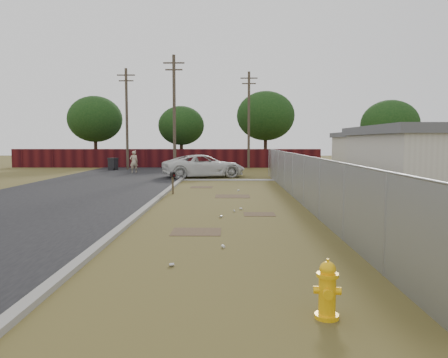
{
  "coord_description": "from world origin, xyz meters",
  "views": [
    {
      "loc": [
        0.12,
        -17.21,
        2.58
      ],
      "look_at": [
        -0.06,
        -0.28,
        1.1
      ],
      "focal_mm": 35.0,
      "sensor_mm": 36.0,
      "label": 1
    }
  ],
  "objects_px": {
    "pickup_truck": "(204,166)",
    "trash_bin": "(113,164)",
    "fire_hydrant": "(327,291)",
    "pedestrian": "(134,162)",
    "mailbox": "(173,176)"
  },
  "relations": [
    {
      "from": "pickup_truck",
      "to": "trash_bin",
      "type": "bearing_deg",
      "value": 29.09
    },
    {
      "from": "fire_hydrant",
      "to": "pickup_truck",
      "type": "distance_m",
      "value": 24.84
    },
    {
      "from": "pedestrian",
      "to": "trash_bin",
      "type": "relative_size",
      "value": 1.64
    },
    {
      "from": "fire_hydrant",
      "to": "pedestrian",
      "type": "xyz_separation_m",
      "value": [
        -9.09,
        28.89,
        0.48
      ]
    },
    {
      "from": "pickup_truck",
      "to": "pedestrian",
      "type": "distance_m",
      "value": 7.28
    },
    {
      "from": "pedestrian",
      "to": "trash_bin",
      "type": "height_order",
      "value": "pedestrian"
    },
    {
      "from": "mailbox",
      "to": "pickup_truck",
      "type": "xyz_separation_m",
      "value": [
        0.97,
        9.76,
        -0.06
      ]
    },
    {
      "from": "mailbox",
      "to": "pedestrian",
      "type": "xyz_separation_m",
      "value": [
        -4.94,
        14.02,
        0.03
      ]
    },
    {
      "from": "mailbox",
      "to": "pedestrian",
      "type": "height_order",
      "value": "pedestrian"
    },
    {
      "from": "fire_hydrant",
      "to": "trash_bin",
      "type": "height_order",
      "value": "trash_bin"
    },
    {
      "from": "pickup_truck",
      "to": "pedestrian",
      "type": "bearing_deg",
      "value": 34.53
    },
    {
      "from": "pickup_truck",
      "to": "trash_bin",
      "type": "xyz_separation_m",
      "value": [
        -8.44,
        7.4,
        -0.25
      ]
    },
    {
      "from": "mailbox",
      "to": "trash_bin",
      "type": "distance_m",
      "value": 18.71
    },
    {
      "from": "pickup_truck",
      "to": "trash_bin",
      "type": "distance_m",
      "value": 11.23
    },
    {
      "from": "mailbox",
      "to": "trash_bin",
      "type": "height_order",
      "value": "same"
    }
  ]
}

